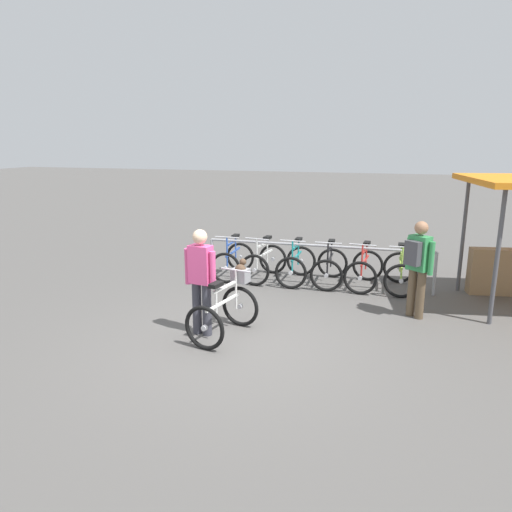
% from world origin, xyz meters
% --- Properties ---
extents(ground_plane, '(80.00, 80.00, 0.00)m').
position_xyz_m(ground_plane, '(0.00, 0.00, 0.00)').
color(ground_plane, '#514F4C').
extents(bike_rack_rail, '(4.61, 0.18, 0.88)m').
position_xyz_m(bike_rack_rail, '(0.59, 3.13, 0.70)').
color(bike_rack_rail, '#99999E').
rests_on(bike_rack_rail, ground).
extents(racked_bike_blue, '(0.69, 1.10, 0.97)m').
position_xyz_m(racked_bike_blue, '(-1.27, 3.26, 0.37)').
color(racked_bike_blue, black).
rests_on(racked_bike_blue, ground).
extents(racked_bike_white, '(0.78, 1.17, 0.97)m').
position_xyz_m(racked_bike_white, '(-0.57, 3.27, 0.37)').
color(racked_bike_white, black).
rests_on(racked_bike_white, ground).
extents(racked_bike_teal, '(0.66, 1.12, 0.98)m').
position_xyz_m(racked_bike_teal, '(0.13, 3.29, 0.37)').
color(racked_bike_teal, black).
rests_on(racked_bike_teal, ground).
extents(racked_bike_black, '(0.69, 1.13, 0.98)m').
position_xyz_m(racked_bike_black, '(0.83, 3.31, 0.37)').
color(racked_bike_black, black).
rests_on(racked_bike_black, ground).
extents(racked_bike_red, '(0.74, 1.15, 0.97)m').
position_xyz_m(racked_bike_red, '(1.53, 3.33, 0.37)').
color(racked_bike_red, black).
rests_on(racked_bike_red, ground).
extents(racked_bike_lime, '(0.71, 1.15, 0.98)m').
position_xyz_m(racked_bike_lime, '(2.23, 3.35, 0.37)').
color(racked_bike_lime, black).
rests_on(racked_bike_lime, ground).
extents(featured_bicycle, '(0.85, 1.25, 1.09)m').
position_xyz_m(featured_bicycle, '(-0.27, 0.24, 0.49)').
color(featured_bicycle, black).
rests_on(featured_bicycle, ground).
extents(person_with_featured_bike, '(0.52, 0.25, 1.64)m').
position_xyz_m(person_with_featured_bike, '(-0.65, 0.13, 0.91)').
color(person_with_featured_bike, '#383842').
rests_on(person_with_featured_bike, ground).
extents(pedestrian_with_backpack, '(0.47, 0.46, 1.64)m').
position_xyz_m(pedestrian_with_backpack, '(2.48, 1.85, 0.94)').
color(pedestrian_with_backpack, brown).
rests_on(pedestrian_with_backpack, ground).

